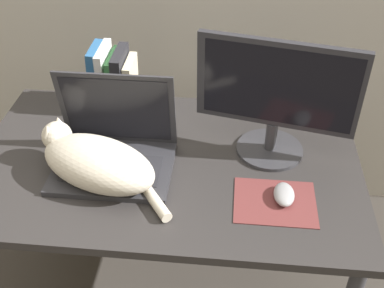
{
  "coord_description": "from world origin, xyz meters",
  "views": [
    {
      "loc": [
        0.19,
        -0.78,
        1.68
      ],
      "look_at": [
        0.08,
        0.34,
        0.81
      ],
      "focal_mm": 45.0,
      "sensor_mm": 36.0,
      "label": 1
    }
  ],
  "objects_px": {
    "cat": "(96,162)",
    "book_row": "(113,80)",
    "external_monitor": "(276,97)",
    "laptop": "(114,150)",
    "webcam": "(164,96)",
    "computer_mouse": "(284,194)"
  },
  "relations": [
    {
      "from": "computer_mouse",
      "to": "cat",
      "type": "bearing_deg",
      "value": 176.93
    },
    {
      "from": "laptop",
      "to": "webcam",
      "type": "bearing_deg",
      "value": 72.53
    },
    {
      "from": "cat",
      "to": "computer_mouse",
      "type": "relative_size",
      "value": 4.56
    },
    {
      "from": "cat",
      "to": "book_row",
      "type": "distance_m",
      "value": 0.4
    },
    {
      "from": "webcam",
      "to": "book_row",
      "type": "bearing_deg",
      "value": -173.61
    },
    {
      "from": "cat",
      "to": "webcam",
      "type": "height_order",
      "value": "cat"
    },
    {
      "from": "book_row",
      "to": "external_monitor",
      "type": "bearing_deg",
      "value": -20.52
    },
    {
      "from": "laptop",
      "to": "webcam",
      "type": "distance_m",
      "value": 0.35
    },
    {
      "from": "cat",
      "to": "laptop",
      "type": "bearing_deg",
      "value": 66.65
    },
    {
      "from": "computer_mouse",
      "to": "webcam",
      "type": "height_order",
      "value": "webcam"
    },
    {
      "from": "laptop",
      "to": "book_row",
      "type": "relative_size",
      "value": 1.52
    },
    {
      "from": "external_monitor",
      "to": "book_row",
      "type": "height_order",
      "value": "external_monitor"
    },
    {
      "from": "external_monitor",
      "to": "laptop",
      "type": "bearing_deg",
      "value": -167.15
    },
    {
      "from": "laptop",
      "to": "cat",
      "type": "distance_m",
      "value": 0.09
    },
    {
      "from": "webcam",
      "to": "external_monitor",
      "type": "bearing_deg",
      "value": -31.12
    },
    {
      "from": "cat",
      "to": "webcam",
      "type": "xyz_separation_m",
      "value": [
        0.14,
        0.42,
        -0.02
      ]
    },
    {
      "from": "cat",
      "to": "book_row",
      "type": "xyz_separation_m",
      "value": [
        -0.04,
        0.4,
        0.04
      ]
    },
    {
      "from": "laptop",
      "to": "computer_mouse",
      "type": "xyz_separation_m",
      "value": [
        0.51,
        -0.11,
        -0.03
      ]
    },
    {
      "from": "laptop",
      "to": "external_monitor",
      "type": "height_order",
      "value": "external_monitor"
    },
    {
      "from": "laptop",
      "to": "external_monitor",
      "type": "bearing_deg",
      "value": 12.85
    },
    {
      "from": "cat",
      "to": "computer_mouse",
      "type": "xyz_separation_m",
      "value": [
        0.55,
        -0.03,
        -0.05
      ]
    },
    {
      "from": "book_row",
      "to": "cat",
      "type": "bearing_deg",
      "value": -84.87
    }
  ]
}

